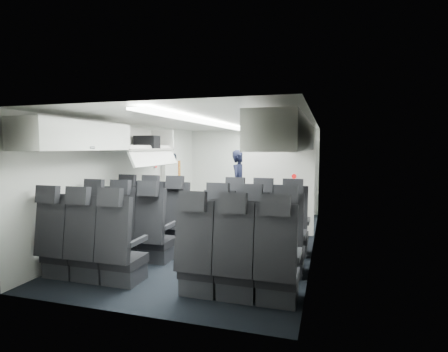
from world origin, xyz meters
The scene contains 14 objects.
cabin_shell centered at (0.00, 0.00, 1.12)m, with size 3.41×6.01×2.16m.
seat_row_front centered at (0.00, -0.53, 0.40)m, with size 3.33×0.56×1.24m.
seat_row_mid centered at (0.00, -1.43, 0.40)m, with size 3.33×0.56×1.24m.
seat_row_rear centered at (0.00, -2.33, 0.40)m, with size 3.33×0.56×1.24m.
overhead_bin_left_rear centered at (-1.40, -2.00, 1.86)m, with size 0.53×1.80×0.40m.
overhead_bin_left_front_open centered at (-1.44, -0.25, 1.74)m, with size 0.64×1.70×0.72m.
overhead_bin_right_rear centered at (1.40, -2.00, 1.86)m, with size 0.53×1.80×0.40m.
overhead_bin_right_front centered at (1.40, -0.25, 1.86)m, with size 0.53×1.70×0.40m.
bulkhead_partition centered at (0.98, 0.80, 1.08)m, with size 1.40×0.15×2.13m.
galley_unit centered at (0.95, 2.72, 0.95)m, with size 0.85×0.52×1.90m.
boarding_door centered at (-1.64, 1.55, 0.95)m, with size 0.12×1.27×1.86m.
flight_attendant centered at (0.02, 1.63, 0.82)m, with size 0.60×0.39×1.65m, color black.
carry_on_bag centered at (-1.37, -0.11, 1.79)m, with size 0.42×0.29×0.25m, color black.
papers centered at (0.21, 1.58, 1.00)m, with size 0.20×0.02×0.14m, color white.
Camera 1 is at (1.92, -6.02, 1.70)m, focal length 28.00 mm.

